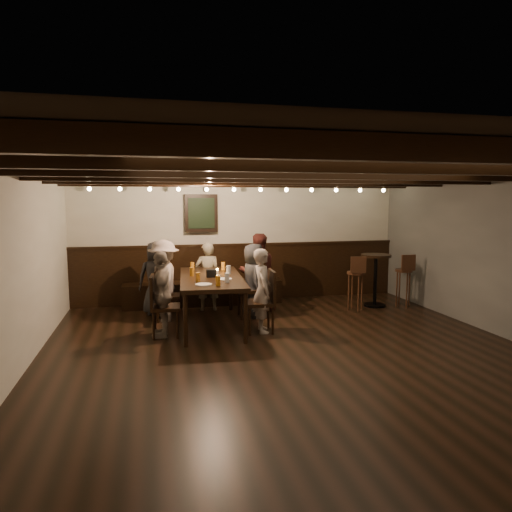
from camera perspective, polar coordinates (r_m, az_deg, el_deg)
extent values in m
plane|color=black|center=(6.02, 4.90, -12.44)|extent=(7.00, 7.00, 0.00)
plane|color=black|center=(5.69, 5.15, 10.99)|extent=(7.00, 7.00, 0.00)
plane|color=beige|center=(9.10, -1.90, 1.97)|extent=(6.50, 0.00, 6.50)
plane|color=beige|center=(5.64, -28.17, -2.01)|extent=(0.00, 7.00, 7.00)
cube|color=black|center=(9.14, -1.83, -2.11)|extent=(6.50, 0.08, 1.10)
cube|color=black|center=(8.83, -6.60, -4.63)|extent=(3.00, 0.45, 0.45)
cube|color=black|center=(8.85, -6.89, 5.35)|extent=(0.62, 0.12, 0.72)
cube|color=black|center=(8.78, -6.84, 5.34)|extent=(0.50, 0.02, 0.58)
cube|color=black|center=(3.08, 22.83, 12.16)|extent=(6.50, 0.10, 0.16)
cube|color=black|center=(4.07, 13.03, 11.14)|extent=(6.50, 0.10, 0.16)
cube|color=black|center=(5.14, 7.22, 10.38)|extent=(6.50, 0.10, 0.16)
cube|color=black|center=(6.24, 3.44, 9.83)|extent=(6.50, 0.10, 0.16)
cube|color=black|center=(7.35, 0.81, 9.42)|extent=(6.50, 0.10, 0.16)
cube|color=black|center=(8.48, -1.12, 9.11)|extent=(6.50, 0.10, 0.16)
sphere|color=#FFE099|center=(8.33, -20.11, 7.90)|extent=(0.07, 0.07, 0.07)
sphere|color=#FFE099|center=(8.28, -10.53, 8.21)|extent=(0.07, 0.07, 0.07)
sphere|color=#FFE099|center=(8.46, -1.09, 8.30)|extent=(0.07, 0.07, 0.07)
sphere|color=#FFE099|center=(8.85, 7.74, 8.18)|extent=(0.07, 0.07, 0.07)
sphere|color=#FFE099|center=(9.43, 15.64, 7.92)|extent=(0.07, 0.07, 0.07)
cube|color=black|center=(7.26, -5.64, -2.82)|extent=(1.11, 2.19, 0.06)
cylinder|color=black|center=(6.35, -8.81, -7.99)|extent=(0.06, 0.06, 0.73)
cylinder|color=black|center=(8.30, -8.90, -4.42)|extent=(0.06, 0.06, 0.73)
cylinder|color=black|center=(6.41, -1.30, -7.77)|extent=(0.06, 0.06, 0.73)
cylinder|color=black|center=(8.34, -3.18, -4.29)|extent=(0.06, 0.06, 0.73)
cube|color=black|center=(7.76, -11.00, -4.96)|extent=(0.42, 0.42, 0.05)
cube|color=black|center=(7.72, -12.36, -3.24)|extent=(0.07, 0.40, 0.43)
cube|color=black|center=(6.87, -11.24, -6.33)|extent=(0.45, 0.45, 0.05)
cube|color=black|center=(6.83, -12.87, -4.29)|extent=(0.07, 0.42, 0.46)
cube|color=black|center=(7.82, -0.68, -4.29)|extent=(0.48, 0.48, 0.05)
cube|color=black|center=(7.80, 0.81, -2.27)|extent=(0.08, 0.45, 0.49)
cube|color=black|center=(6.96, 0.42, -5.90)|extent=(0.46, 0.46, 0.05)
cube|color=black|center=(6.94, 2.01, -3.73)|extent=(0.07, 0.43, 0.47)
imported|color=#2A2A2D|center=(8.16, -12.34, -2.70)|extent=(0.66, 0.46, 1.29)
imported|color=gray|center=(8.31, -6.07, -2.55)|extent=(0.48, 0.33, 1.25)
imported|color=#55231D|center=(8.25, 0.24, -2.03)|extent=(0.72, 0.58, 1.41)
imported|color=gray|center=(7.71, -11.42, -3.01)|extent=(0.57, 0.91, 1.36)
imported|color=gray|center=(6.83, -11.70, -4.68)|extent=(0.36, 0.76, 1.27)
imported|color=#2B2B2E|center=(7.80, -0.31, -3.08)|extent=(0.45, 0.65, 1.27)
imported|color=#A89A8E|center=(6.92, 0.83, -4.34)|extent=(0.34, 0.49, 1.28)
cylinder|color=#BF7219|center=(7.92, -7.98, -1.28)|extent=(0.07, 0.07, 0.14)
cylinder|color=#BF7219|center=(7.90, -4.13, -1.25)|extent=(0.07, 0.07, 0.14)
cylinder|color=#BF7219|center=(7.33, -8.04, -1.96)|extent=(0.07, 0.07, 0.14)
cylinder|color=silver|center=(7.46, -3.44, -1.74)|extent=(0.07, 0.07, 0.14)
cylinder|color=#BF7219|center=(6.79, -7.27, -2.66)|extent=(0.07, 0.07, 0.14)
cylinder|color=silver|center=(6.71, -3.65, -2.73)|extent=(0.07, 0.07, 0.14)
cylinder|color=#BF7219|center=(6.46, -4.77, -3.13)|extent=(0.07, 0.07, 0.14)
cylinder|color=white|center=(6.55, -6.58, -3.56)|extent=(0.24, 0.24, 0.01)
cylinder|color=white|center=(6.97, -4.01, -2.89)|extent=(0.24, 0.24, 0.01)
cube|color=black|center=(7.19, -5.62, -2.17)|extent=(0.15, 0.10, 0.12)
cylinder|color=beige|center=(7.55, -4.87, -1.99)|extent=(0.05, 0.05, 0.05)
cylinder|color=black|center=(8.99, 14.59, -5.95)|extent=(0.41, 0.41, 0.04)
cylinder|color=black|center=(8.90, 14.68, -3.03)|extent=(0.06, 0.06, 0.93)
cylinder|color=black|center=(8.83, 14.78, 0.05)|extent=(0.56, 0.56, 0.05)
cylinder|color=#3A1F12|center=(8.46, 12.36, -2.07)|extent=(0.32, 0.32, 0.05)
cube|color=#3A1F12|center=(8.30, 12.69, -1.10)|extent=(0.28, 0.07, 0.30)
cylinder|color=#3A1F12|center=(8.98, 17.99, -1.74)|extent=(0.32, 0.32, 0.05)
cube|color=#3A1F12|center=(8.83, 18.52, -0.80)|extent=(0.28, 0.03, 0.30)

